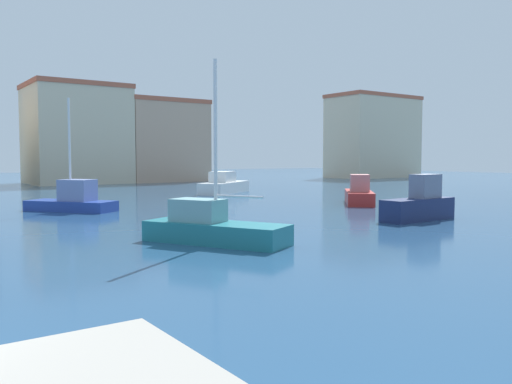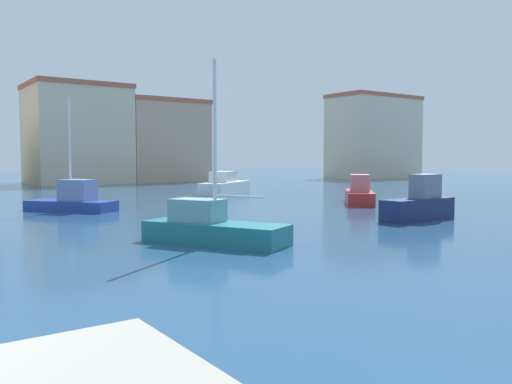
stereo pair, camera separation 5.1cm
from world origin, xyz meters
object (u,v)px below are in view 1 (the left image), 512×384
at_px(sailboat_teal_near_pier, 212,227).
at_px(motorboat_red_mid_harbor, 359,194).
at_px(motorboat_white_far_left, 224,185).
at_px(motorboat_navy_center_channel, 419,204).
at_px(sailboat_blue_far_right, 73,200).

relative_size(sailboat_teal_near_pier, motorboat_red_mid_harbor, 1.28).
distance_m(motorboat_white_far_left, motorboat_red_mid_harbor, 13.07).
relative_size(motorboat_white_far_left, motorboat_navy_center_channel, 1.49).
xyz_separation_m(motorboat_white_far_left, sailboat_blue_far_right, (-13.99, -7.24, -0.03)).
bearing_deg(motorboat_white_far_left, sailboat_blue_far_right, -152.65).
xyz_separation_m(sailboat_teal_near_pier, motorboat_red_mid_harbor, (14.99, 7.54, 0.06)).
bearing_deg(motorboat_navy_center_channel, motorboat_red_mid_harbor, 61.91).
height_order(sailboat_blue_far_right, motorboat_red_mid_harbor, sailboat_blue_far_right).
relative_size(motorboat_white_far_left, sailboat_blue_far_right, 1.03).
relative_size(sailboat_blue_far_right, motorboat_navy_center_channel, 1.45).
bearing_deg(sailboat_teal_near_pier, motorboat_white_far_left, 57.06).
bearing_deg(sailboat_teal_near_pier, motorboat_navy_center_channel, 0.13).
xyz_separation_m(sailboat_teal_near_pier, sailboat_blue_far_right, (-0.71, 13.26, 0.07)).
bearing_deg(motorboat_navy_center_channel, sailboat_teal_near_pier, -179.87).
height_order(motorboat_white_far_left, sailboat_blue_far_right, sailboat_blue_far_right).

